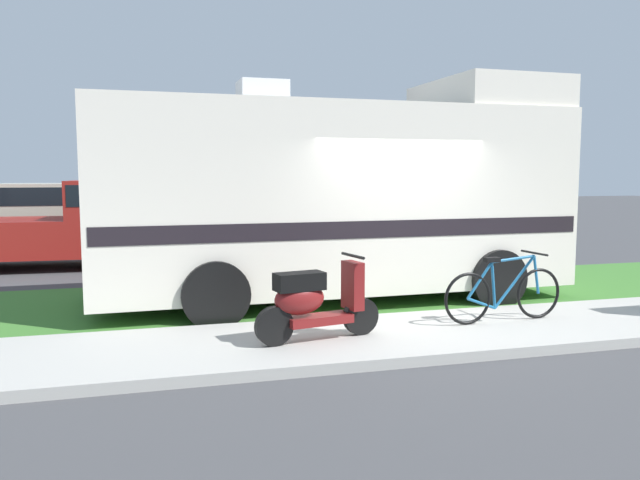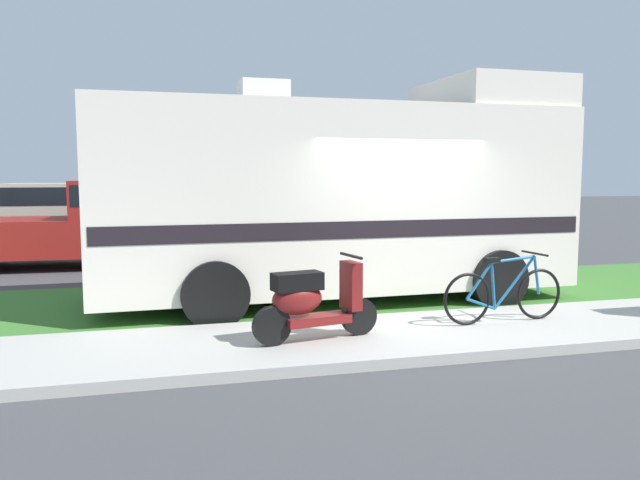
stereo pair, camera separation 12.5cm
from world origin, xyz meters
TOP-DOWN VIEW (x-y plane):
  - ground_plane at (0.00, 0.00)m, footprint 80.00×80.00m
  - sidewalk at (0.00, -1.20)m, footprint 24.00×2.00m
  - grass_strip at (0.00, 1.50)m, footprint 24.00×3.40m
  - motorhome_rv at (-0.56, 1.28)m, footprint 7.24×2.75m
  - scooter at (-1.64, -1.30)m, footprint 1.54×0.58m
  - bicycle at (0.95, -1.05)m, footprint 1.74×0.52m
  - pickup_truck_near at (-4.66, 6.36)m, footprint 5.87×2.27m
  - pickup_truck_far at (-4.97, 9.20)m, footprint 5.20×2.17m

SIDE VIEW (x-z plane):
  - ground_plane at x=0.00m, z-range 0.00..0.00m
  - grass_strip at x=0.00m, z-range 0.00..0.08m
  - sidewalk at x=0.00m, z-range 0.00..0.12m
  - bicycle at x=0.95m, z-range 0.05..0.94m
  - scooter at x=-1.64m, z-range 0.10..1.06m
  - pickup_truck_far at x=-4.97m, z-range 0.06..1.84m
  - pickup_truck_near at x=-4.66m, z-range 0.06..1.93m
  - motorhome_rv at x=-0.56m, z-range -0.08..3.44m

